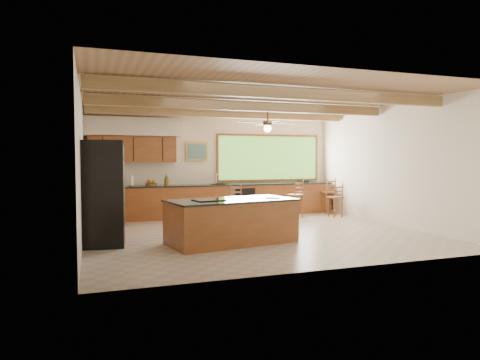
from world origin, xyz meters
name	(u,v)px	position (x,y,z in m)	size (l,w,h in m)	color
ground	(255,233)	(0.00, 0.00, 0.00)	(7.20, 7.20, 0.00)	#BCB09C
room_shell	(238,135)	(-0.17, 0.65, 2.21)	(7.27, 6.54, 3.02)	silver
counter_run	(193,202)	(-0.82, 2.52, 0.46)	(7.12, 3.10, 1.25)	brown
island	(232,221)	(-0.83, -0.85, 0.43)	(2.64, 1.57, 0.88)	brown
refrigerator	(103,193)	(-3.22, -0.32, 1.00)	(0.85, 0.83, 2.00)	black
bar_stool_a	(235,200)	(0.10, 1.72, 0.59)	(0.37, 0.37, 0.99)	brown
bar_stool_b	(296,195)	(1.91, 1.83, 0.63)	(0.47, 0.47, 1.06)	brown
bar_stool_c	(336,198)	(3.03, 1.55, 0.56)	(0.37, 0.37, 0.94)	brown
bar_stool_d	(329,192)	(3.30, 2.39, 0.64)	(0.40, 0.40, 1.07)	brown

